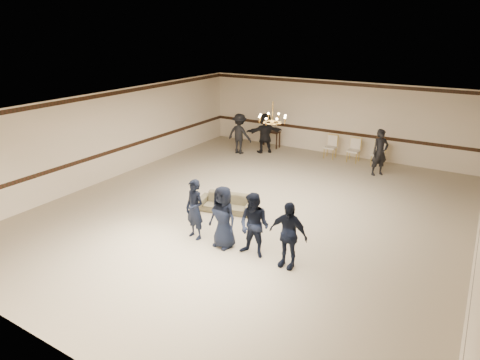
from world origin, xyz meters
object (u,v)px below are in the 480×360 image
object	(u,v)px
boy_d	(288,235)
adult_mid	(265,133)
banquet_chair_mid	(354,151)
boy_a	(195,209)
adult_left	(240,134)
boy_c	(254,226)
banquet_chair_right	(378,154)
banquet_chair_left	(330,147)
adult_right	(380,152)
boy_b	(223,217)
chandelier	(273,112)
settee	(227,203)
console_table	(270,139)

from	to	relation	value
boy_d	adult_mid	size ratio (longest dim) A/B	0.93
adult_mid	banquet_chair_mid	xyz separation A→B (m)	(3.81, 0.68, -0.40)
boy_a	adult_left	size ratio (longest dim) A/B	0.93
boy_c	banquet_chair_mid	size ratio (longest dim) A/B	1.68
boy_a	banquet_chair_right	world-z (taller)	boy_a
boy_c	banquet_chair_right	bearing A→B (deg)	84.84
banquet_chair_left	banquet_chair_right	bearing A→B (deg)	2.21
boy_d	banquet_chair_right	bearing A→B (deg)	92.46
boy_d	banquet_chair_mid	size ratio (longest dim) A/B	1.68
adult_mid	banquet_chair_right	xyz separation A→B (m)	(4.81, 0.68, -0.40)
boy_a	banquet_chair_mid	xyz separation A→B (m)	(1.66, 8.70, -0.33)
adult_left	adult_right	size ratio (longest dim) A/B	1.00
boy_a	boy_b	world-z (taller)	same
chandelier	adult_right	bearing A→B (deg)	59.63
adult_left	adult_mid	distance (m)	1.14
boy_c	banquet_chair_mid	distance (m)	8.70
boy_b	adult_mid	bearing A→B (deg)	119.93
chandelier	boy_d	xyz separation A→B (m)	(2.21, -3.43, -2.05)
settee	console_table	size ratio (longest dim) A/B	1.90
boy_a	banquet_chair_right	distance (m)	9.10
settee	banquet_chair_left	bearing A→B (deg)	70.08
boy_c	console_table	xyz separation A→B (m)	(-4.14, 8.90, -0.43)
boy_d	adult_left	size ratio (longest dim) A/B	0.93
settee	banquet_chair_mid	xyz separation A→B (m)	(1.87, 6.82, 0.23)
banquet_chair_left	console_table	world-z (taller)	banquet_chair_left
console_table	settee	bearing A→B (deg)	-68.94
boy_d	banquet_chair_mid	bearing A→B (deg)	99.02
boy_a	adult_right	bearing A→B (deg)	80.45
boy_d	banquet_chair_right	size ratio (longest dim) A/B	1.68
banquet_chair_left	chandelier	bearing A→B (deg)	-89.56
chandelier	boy_a	world-z (taller)	chandelier
boy_b	boy_d	world-z (taller)	same
boy_a	banquet_chair_right	bearing A→B (deg)	84.62
boy_a	settee	size ratio (longest dim) A/B	0.93
boy_b	banquet_chair_right	bearing A→B (deg)	87.64
console_table	banquet_chair_mid	bearing A→B (deg)	1.34
adult_left	banquet_chair_mid	xyz separation A→B (m)	(4.71, 1.38, -0.40)
boy_d	console_table	xyz separation A→B (m)	(-5.04, 8.90, -0.43)
banquet_chair_right	console_table	distance (m)	5.01
boy_c	boy_b	bearing A→B (deg)	-179.54
chandelier	adult_mid	world-z (taller)	chandelier
chandelier	banquet_chair_left	bearing A→B (deg)	88.23
chandelier	boy_a	bearing A→B (deg)	-98.19
adult_left	banquet_chair_mid	world-z (taller)	adult_left
banquet_chair_right	banquet_chair_left	bearing A→B (deg)	-175.68
boy_d	banquet_chair_left	xyz separation A→B (m)	(-2.04, 8.70, -0.33)
chandelier	console_table	xyz separation A→B (m)	(-2.84, 5.47, -2.48)
adult_mid	adult_right	bearing A→B (deg)	131.37
boy_b	console_table	bearing A→B (deg)	119.09
chandelier	adult_right	size ratio (longest dim) A/B	0.53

